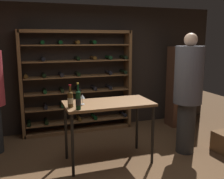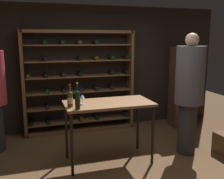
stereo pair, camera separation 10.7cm
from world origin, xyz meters
name	(u,v)px [view 1 (the left image)]	position (x,y,z in m)	size (l,w,h in m)	color
ground_plane	(121,170)	(0.00, 0.00, 0.00)	(10.20, 10.20, 0.00)	brown
back_wall	(87,68)	(0.00, 2.10, 1.31)	(5.97, 0.10, 2.62)	black
wine_rack	(78,83)	(-0.25, 1.89, 1.04)	(2.28, 0.32, 2.10)	brown
tasting_table	(108,108)	(-0.09, 0.35, 0.87)	(1.35, 0.69, 0.97)	brown
person_bystander_red_print	(188,89)	(1.27, 0.25, 1.12)	(0.47, 0.47, 2.03)	#2C2C2C
display_cabinet	(179,87)	(1.95, 1.54, 0.88)	(0.44, 0.36, 1.77)	#4C2D1E
wine_bottle_amber_reserve	(78,100)	(-0.61, 0.08, 1.11)	(0.07, 0.07, 0.38)	black
wine_bottle_gold_foil	(70,99)	(-0.69, 0.25, 1.09)	(0.08, 0.08, 0.33)	#4C3314
wine_glass_stemmed_right	(82,97)	(-0.50, 0.35, 1.08)	(0.08, 0.08, 0.15)	silver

